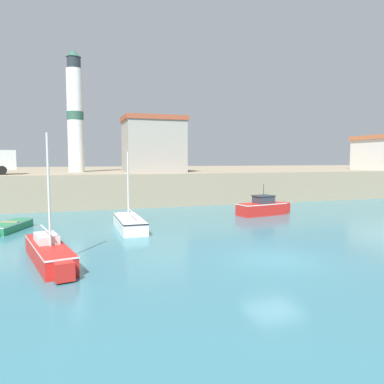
{
  "coord_description": "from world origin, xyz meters",
  "views": [
    {
      "loc": [
        -8.9,
        -14.84,
        4.56
      ],
      "look_at": [
        0.34,
        13.0,
        2.0
      ],
      "focal_mm": 35.0,
      "sensor_mm": 36.0,
      "label": 1
    }
  ],
  "objects_px": {
    "lighthouse": "(75,113)",
    "harbor_shed_mid_row": "(154,144)",
    "motorboat_red_1": "(263,207)",
    "dinghy_green_0": "(9,226)",
    "sailboat_white_3": "(129,223)",
    "sailboat_red_4": "(49,252)"
  },
  "relations": [
    {
      "from": "lighthouse",
      "to": "harbor_shed_mid_row",
      "type": "relative_size",
      "value": 1.99
    },
    {
      "from": "lighthouse",
      "to": "motorboat_red_1",
      "type": "bearing_deg",
      "value": -47.6
    },
    {
      "from": "dinghy_green_0",
      "to": "sailboat_white_3",
      "type": "xyz_separation_m",
      "value": [
        7.4,
        -1.86,
        0.15
      ]
    },
    {
      "from": "dinghy_green_0",
      "to": "sailboat_white_3",
      "type": "bearing_deg",
      "value": -14.13
    },
    {
      "from": "harbor_shed_mid_row",
      "to": "sailboat_white_3",
      "type": "bearing_deg",
      "value": -108.14
    },
    {
      "from": "harbor_shed_mid_row",
      "to": "motorboat_red_1",
      "type": "bearing_deg",
      "value": -63.97
    },
    {
      "from": "sailboat_white_3",
      "to": "sailboat_red_4",
      "type": "bearing_deg",
      "value": -123.55
    },
    {
      "from": "sailboat_red_4",
      "to": "lighthouse",
      "type": "distance_m",
      "value": 27.13
    },
    {
      "from": "sailboat_white_3",
      "to": "motorboat_red_1",
      "type": "bearing_deg",
      "value": 14.34
    },
    {
      "from": "motorboat_red_1",
      "to": "sailboat_white_3",
      "type": "relative_size",
      "value": 0.85
    },
    {
      "from": "sailboat_white_3",
      "to": "lighthouse",
      "type": "xyz_separation_m",
      "value": [
        -2.81,
        18.61,
        9.09
      ]
    },
    {
      "from": "dinghy_green_0",
      "to": "harbor_shed_mid_row",
      "type": "distance_m",
      "value": 19.72
    },
    {
      "from": "sailboat_red_4",
      "to": "harbor_shed_mid_row",
      "type": "height_order",
      "value": "harbor_shed_mid_row"
    },
    {
      "from": "sailboat_white_3",
      "to": "sailboat_red_4",
      "type": "relative_size",
      "value": 0.93
    },
    {
      "from": "sailboat_red_4",
      "to": "lighthouse",
      "type": "bearing_deg",
      "value": 86.02
    },
    {
      "from": "motorboat_red_1",
      "to": "sailboat_red_4",
      "type": "xyz_separation_m",
      "value": [
        -16.08,
        -9.86,
        -0.12
      ]
    },
    {
      "from": "motorboat_red_1",
      "to": "lighthouse",
      "type": "distance_m",
      "value": 23.01
    },
    {
      "from": "motorboat_red_1",
      "to": "lighthouse",
      "type": "bearing_deg",
      "value": 132.4
    },
    {
      "from": "motorboat_red_1",
      "to": "harbor_shed_mid_row",
      "type": "xyz_separation_m",
      "value": [
        -6.3,
        12.91,
        5.57
      ]
    },
    {
      "from": "sailboat_white_3",
      "to": "lighthouse",
      "type": "relative_size",
      "value": 0.45
    },
    {
      "from": "motorboat_red_1",
      "to": "sailboat_red_4",
      "type": "distance_m",
      "value": 18.86
    },
    {
      "from": "sailboat_red_4",
      "to": "motorboat_red_1",
      "type": "bearing_deg",
      "value": 31.5
    }
  ]
}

